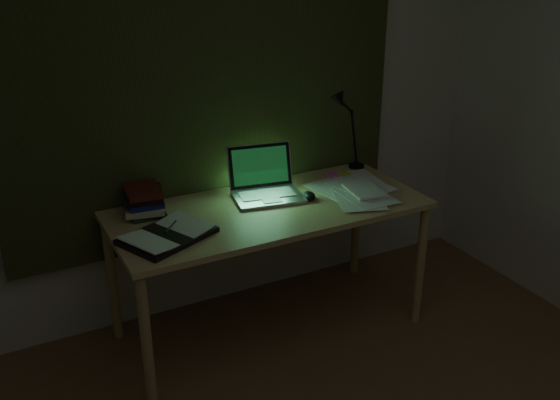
% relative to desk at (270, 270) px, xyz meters
% --- Properties ---
extents(wall_back, '(3.50, 0.00, 2.50)m').
position_rel_desk_xyz_m(wall_back, '(-0.16, 0.43, 0.88)').
color(wall_back, beige).
rests_on(wall_back, ground).
extents(curtain, '(2.20, 0.06, 2.00)m').
position_rel_desk_xyz_m(curtain, '(-0.16, 0.39, 1.08)').
color(curtain, '#2D3219').
rests_on(curtain, wall_back).
extents(desk, '(1.61, 0.71, 0.74)m').
position_rel_desk_xyz_m(desk, '(0.00, 0.00, 0.00)').
color(desk, tan).
rests_on(desk, floor).
extents(laptop, '(0.42, 0.45, 0.25)m').
position_rel_desk_xyz_m(laptop, '(0.04, 0.10, 0.49)').
color(laptop, silver).
rests_on(laptop, desk).
extents(open_textbook, '(0.48, 0.42, 0.03)m').
position_rel_desk_xyz_m(open_textbook, '(-0.57, -0.10, 0.38)').
color(open_textbook, white).
rests_on(open_textbook, desk).
extents(book_stack, '(0.20, 0.24, 0.15)m').
position_rel_desk_xyz_m(book_stack, '(-0.59, 0.21, 0.44)').
color(book_stack, white).
rests_on(book_stack, desk).
extents(loose_papers, '(0.45, 0.46, 0.02)m').
position_rel_desk_xyz_m(loose_papers, '(0.48, -0.05, 0.38)').
color(loose_papers, white).
rests_on(loose_papers, desk).
extents(mouse, '(0.09, 0.11, 0.04)m').
position_rel_desk_xyz_m(mouse, '(0.23, -0.01, 0.39)').
color(mouse, black).
rests_on(mouse, desk).
extents(sticky_yellow, '(0.08, 0.08, 0.01)m').
position_rel_desk_xyz_m(sticky_yellow, '(0.58, 0.19, 0.38)').
color(sticky_yellow, yellow).
rests_on(sticky_yellow, desk).
extents(sticky_pink, '(0.09, 0.09, 0.02)m').
position_rel_desk_xyz_m(sticky_pink, '(0.51, 0.22, 0.38)').
color(sticky_pink, pink).
rests_on(sticky_pink, desk).
extents(desk_lamp, '(0.35, 0.28, 0.50)m').
position_rel_desk_xyz_m(desk_lamp, '(0.73, 0.28, 0.62)').
color(desk_lamp, black).
rests_on(desk_lamp, desk).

